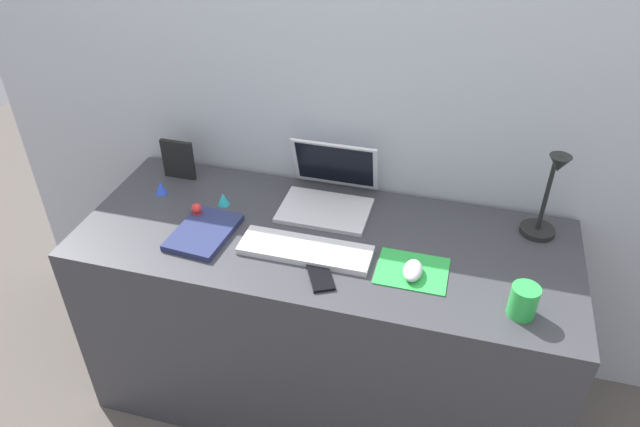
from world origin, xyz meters
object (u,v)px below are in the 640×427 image
desk_lamp (547,198)px  keyboard (305,250)px  mouse (413,270)px  coffee_mug (523,301)px  toy_figurine_cyan (223,199)px  toy_figurine_red (197,211)px  toy_figurine_blue (161,188)px  laptop (329,190)px  cell_phone (320,276)px  picture_frame (178,160)px  notebook_pad (204,232)px

desk_lamp → keyboard: bearing=-158.8°
mouse → coffee_mug: coffee_mug is taller
toy_figurine_cyan → toy_figurine_red: 0.11m
coffee_mug → toy_figurine_blue: 1.26m
laptop → mouse: (0.33, -0.31, -0.03)m
cell_phone → toy_figurine_cyan: 0.50m
toy_figurine_blue → picture_frame: bearing=81.7°
mouse → toy_figurine_blue: bearing=167.5°
keyboard → toy_figurine_cyan: bearing=153.1°
laptop → desk_lamp: size_ratio=0.93×
laptop → toy_figurine_blue: laptop is taller
picture_frame → toy_figurine_blue: (-0.02, -0.12, -0.05)m
toy_figurine_red → keyboard: bearing=-11.2°
mouse → toy_figurine_cyan: toy_figurine_cyan is taller
desk_lamp → toy_figurine_red: 1.11m
laptop → toy_figurine_cyan: (-0.35, -0.11, -0.03)m
toy_figurine_cyan → cell_phone: bearing=-33.2°
mouse → coffee_mug: size_ratio=1.02×
keyboard → laptop: bearing=89.8°
notebook_pad → toy_figurine_red: toy_figurine_red is taller
picture_frame → toy_figurine_cyan: picture_frame is taller
mouse → toy_figurine_blue: size_ratio=2.05×
keyboard → mouse: 0.33m
laptop → keyboard: laptop is taller
notebook_pad → toy_figurine_red: 0.10m
laptop → keyboard: size_ratio=0.73×
laptop → cell_phone: 0.40m
mouse → picture_frame: bearing=160.5°
cell_phone → keyboard: bearing=100.2°
picture_frame → desk_lamp: bearing=-1.4°
keyboard → notebook_pad: size_ratio=1.71×
cell_phone → picture_frame: (-0.64, 0.40, 0.07)m
mouse → cell_phone: bearing=-163.0°
keyboard → picture_frame: size_ratio=2.73×
keyboard → toy_figurine_blue: 0.61m
keyboard → toy_figurine_blue: bearing=162.6°
mouse → toy_figurine_cyan: size_ratio=2.08×
desk_lamp → notebook_pad: size_ratio=1.35×
coffee_mug → toy_figurine_red: coffee_mug is taller
keyboard → desk_lamp: desk_lamp is taller
desk_lamp → notebook_pad: desk_lamp is taller
keyboard → toy_figurine_cyan: size_ratio=8.87×
cell_phone → desk_lamp: desk_lamp is taller
laptop → mouse: laptop is taller
cell_phone → desk_lamp: 0.73m
toy_figurine_blue → desk_lamp: bearing=3.8°
keyboard → toy_figurine_cyan: toy_figurine_cyan is taller
desk_lamp → picture_frame: desk_lamp is taller
toy_figurine_red → toy_figurine_blue: toy_figurine_red is taller
laptop → picture_frame: (-0.57, 0.01, 0.02)m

